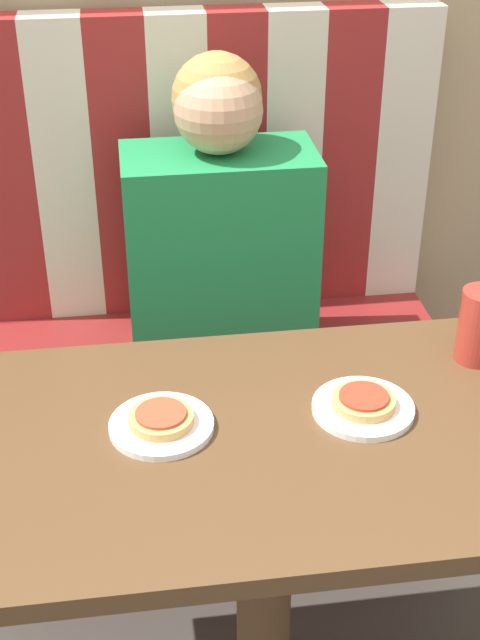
{
  "coord_description": "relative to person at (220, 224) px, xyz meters",
  "views": [
    {
      "loc": [
        -0.2,
        -1.11,
        1.62
      ],
      "look_at": [
        0.0,
        0.31,
        0.75
      ],
      "focal_mm": 50.0,
      "sensor_mm": 36.0,
      "label": 1
    }
  ],
  "objects": [
    {
      "name": "booth_seat",
      "position": [
        0.0,
        -0.0,
        -0.56
      ],
      "size": [
        1.06,
        0.56,
        0.49
      ],
      "color": "maroon",
      "rests_on": "ground_plane"
    },
    {
      "name": "booth_backrest",
      "position": [
        0.0,
        0.23,
        0.04
      ],
      "size": [
        1.06,
        0.09,
        0.72
      ],
      "color": "maroon",
      "rests_on": "booth_seat"
    },
    {
      "name": "dining_table",
      "position": [
        0.0,
        -0.63,
        -0.18
      ],
      "size": [
        1.09,
        0.61,
        0.73
      ],
      "color": "brown",
      "rests_on": "ground_plane"
    },
    {
      "name": "person",
      "position": [
        0.0,
        0.0,
        0.0
      ],
      "size": [
        0.41,
        0.23,
        0.68
      ],
      "color": "#1E8447",
      "rests_on": "booth_seat"
    },
    {
      "name": "plate_left",
      "position": [
        -0.17,
        -0.6,
        -0.07
      ],
      "size": [
        0.17,
        0.17,
        0.01
      ],
      "color": "white",
      "rests_on": "dining_table"
    },
    {
      "name": "plate_right",
      "position": [
        0.17,
        -0.6,
        -0.07
      ],
      "size": [
        0.17,
        0.17,
        0.01
      ],
      "color": "white",
      "rests_on": "dining_table"
    },
    {
      "name": "pizza_left",
      "position": [
        -0.17,
        -0.6,
        -0.06
      ],
      "size": [
        0.11,
        0.11,
        0.02
      ],
      "color": "tan",
      "rests_on": "plate_left"
    },
    {
      "name": "pizza_right",
      "position": [
        0.17,
        -0.6,
        -0.06
      ],
      "size": [
        0.11,
        0.11,
        0.02
      ],
      "color": "tan",
      "rests_on": "plate_right"
    },
    {
      "name": "drinking_cup",
      "position": [
        0.41,
        -0.47,
        -0.01
      ],
      "size": [
        0.08,
        0.08,
        0.14
      ],
      "color": "#B23328",
      "rests_on": "dining_table"
    }
  ]
}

